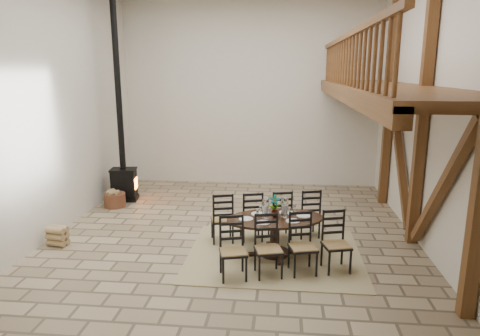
# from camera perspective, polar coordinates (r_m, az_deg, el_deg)

# --- Properties ---
(ground) EXTENTS (8.00, 8.00, 0.00)m
(ground) POSITION_cam_1_polar(r_m,az_deg,el_deg) (8.53, -0.86, -8.91)
(ground) COLOR tan
(ground) RESTS_ON ground
(room_shell) EXTENTS (7.02, 8.02, 5.01)m
(room_shell) POSITION_cam_1_polar(r_m,az_deg,el_deg) (7.87, 7.89, 11.65)
(room_shell) COLOR beige
(room_shell) RESTS_ON ground
(rug) EXTENTS (3.00, 2.50, 0.02)m
(rug) POSITION_cam_1_polar(r_m,az_deg,el_deg) (7.69, 4.60, -11.42)
(rug) COLOR tan
(rug) RESTS_ON ground
(dining_table) EXTENTS (2.48, 2.34, 1.08)m
(dining_table) POSITION_cam_1_polar(r_m,az_deg,el_deg) (7.55, 4.65, -9.03)
(dining_table) COLOR black
(dining_table) RESTS_ON ground
(wood_stove) EXTENTS (0.69, 0.57, 5.00)m
(wood_stove) POSITION_cam_1_polar(r_m,az_deg,el_deg) (10.83, -15.42, 1.62)
(wood_stove) COLOR black
(wood_stove) RESTS_ON ground
(log_basket) EXTENTS (0.50, 0.50, 0.41)m
(log_basket) POSITION_cam_1_polar(r_m,az_deg,el_deg) (10.59, -16.34, -4.03)
(log_basket) COLOR brown
(log_basket) RESTS_ON ground
(log_stack) EXTENTS (0.39, 0.30, 0.37)m
(log_stack) POSITION_cam_1_polar(r_m,az_deg,el_deg) (8.67, -23.15, -8.34)
(log_stack) COLOR tan
(log_stack) RESTS_ON ground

